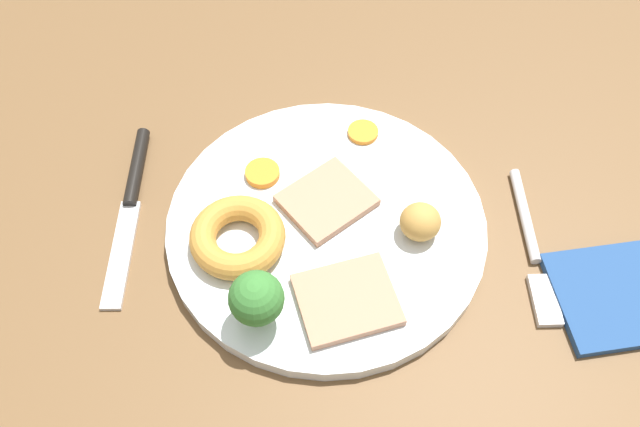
{
  "coord_description": "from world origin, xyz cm",
  "views": [
    {
      "loc": [
        -0.41,
        33.37,
        50.95
      ],
      "look_at": [
        0.13,
        2.69,
        6.0
      ],
      "focal_mm": 36.36,
      "sensor_mm": 36.0,
      "label": 1
    }
  ],
  "objects_px": {
    "meat_slice_main": "(317,200)",
    "folded_napkin": "(618,295)",
    "meat_slice_under": "(342,300)",
    "broccoli_floret": "(251,299)",
    "yorkshire_pudding": "(233,237)",
    "knife": "(127,197)",
    "carrot_coin_back": "(258,173)",
    "fork": "(528,248)",
    "dinner_plate": "(320,225)",
    "roast_potato_left": "(415,222)",
    "carrot_coin_front": "(359,132)"
  },
  "relations": [
    {
      "from": "meat_slice_under",
      "to": "carrot_coin_front",
      "type": "bearing_deg",
      "value": -95.25
    },
    {
      "from": "yorkshire_pudding",
      "to": "fork",
      "type": "bearing_deg",
      "value": -178.58
    },
    {
      "from": "fork",
      "to": "folded_napkin",
      "type": "height_order",
      "value": "fork"
    },
    {
      "from": "yorkshire_pudding",
      "to": "carrot_coin_back",
      "type": "height_order",
      "value": "yorkshire_pudding"
    },
    {
      "from": "meat_slice_main",
      "to": "folded_napkin",
      "type": "xyz_separation_m",
      "value": [
        -0.25,
        0.08,
        -0.01
      ]
    },
    {
      "from": "meat_slice_main",
      "to": "folded_napkin",
      "type": "bearing_deg",
      "value": 161.98
    },
    {
      "from": "dinner_plate",
      "to": "carrot_coin_back",
      "type": "distance_m",
      "value": 0.07
    },
    {
      "from": "meat_slice_under",
      "to": "yorkshire_pudding",
      "type": "height_order",
      "value": "yorkshire_pudding"
    },
    {
      "from": "yorkshire_pudding",
      "to": "carrot_coin_front",
      "type": "distance_m",
      "value": 0.16
    },
    {
      "from": "carrot_coin_back",
      "to": "folded_napkin",
      "type": "height_order",
      "value": "carrot_coin_back"
    },
    {
      "from": "dinner_plate",
      "to": "broccoli_floret",
      "type": "bearing_deg",
      "value": 62.04
    },
    {
      "from": "meat_slice_under",
      "to": "broccoli_floret",
      "type": "relative_size",
      "value": 1.37
    },
    {
      "from": "dinner_plate",
      "to": "meat_slice_main",
      "type": "height_order",
      "value": "meat_slice_main"
    },
    {
      "from": "meat_slice_under",
      "to": "yorkshire_pudding",
      "type": "relative_size",
      "value": 0.95
    },
    {
      "from": "roast_potato_left",
      "to": "broccoli_floret",
      "type": "height_order",
      "value": "broccoli_floret"
    },
    {
      "from": "meat_slice_under",
      "to": "carrot_coin_back",
      "type": "relative_size",
      "value": 2.44
    },
    {
      "from": "meat_slice_main",
      "to": "fork",
      "type": "height_order",
      "value": "meat_slice_main"
    },
    {
      "from": "carrot_coin_back",
      "to": "yorkshire_pudding",
      "type": "bearing_deg",
      "value": 78.3
    },
    {
      "from": "meat_slice_main",
      "to": "broccoli_floret",
      "type": "xyz_separation_m",
      "value": [
        0.05,
        0.11,
        0.03
      ]
    },
    {
      "from": "carrot_coin_front",
      "to": "fork",
      "type": "bearing_deg",
      "value": 140.55
    },
    {
      "from": "knife",
      "to": "carrot_coin_front",
      "type": "bearing_deg",
      "value": 107.38
    },
    {
      "from": "carrot_coin_front",
      "to": "roast_potato_left",
      "type": "bearing_deg",
      "value": 112.26
    },
    {
      "from": "dinner_plate",
      "to": "roast_potato_left",
      "type": "bearing_deg",
      "value": 172.55
    },
    {
      "from": "yorkshire_pudding",
      "to": "knife",
      "type": "bearing_deg",
      "value": -27.49
    },
    {
      "from": "broccoli_floret",
      "to": "folded_napkin",
      "type": "relative_size",
      "value": 0.5
    },
    {
      "from": "meat_slice_under",
      "to": "broccoli_floret",
      "type": "height_order",
      "value": "broccoli_floret"
    },
    {
      "from": "meat_slice_under",
      "to": "knife",
      "type": "distance_m",
      "value": 0.22
    },
    {
      "from": "broccoli_floret",
      "to": "fork",
      "type": "relative_size",
      "value": 0.36
    },
    {
      "from": "folded_napkin",
      "to": "knife",
      "type": "bearing_deg",
      "value": -12.19
    },
    {
      "from": "meat_slice_main",
      "to": "broccoli_floret",
      "type": "height_order",
      "value": "broccoli_floret"
    },
    {
      "from": "yorkshire_pudding",
      "to": "folded_napkin",
      "type": "bearing_deg",
      "value": 173.32
    },
    {
      "from": "meat_slice_main",
      "to": "roast_potato_left",
      "type": "bearing_deg",
      "value": 160.85
    },
    {
      "from": "fork",
      "to": "carrot_coin_back",
      "type": "bearing_deg",
      "value": -108.16
    },
    {
      "from": "fork",
      "to": "knife",
      "type": "height_order",
      "value": "knife"
    },
    {
      "from": "fork",
      "to": "knife",
      "type": "distance_m",
      "value": 0.35
    },
    {
      "from": "dinner_plate",
      "to": "meat_slice_under",
      "type": "relative_size",
      "value": 3.63
    },
    {
      "from": "fork",
      "to": "folded_napkin",
      "type": "relative_size",
      "value": 1.39
    },
    {
      "from": "meat_slice_main",
      "to": "carrot_coin_back",
      "type": "relative_size",
      "value": 2.27
    },
    {
      "from": "dinner_plate",
      "to": "folded_napkin",
      "type": "relative_size",
      "value": 2.49
    },
    {
      "from": "carrot_coin_front",
      "to": "folded_napkin",
      "type": "height_order",
      "value": "carrot_coin_front"
    },
    {
      "from": "roast_potato_left",
      "to": "carrot_coin_back",
      "type": "height_order",
      "value": "roast_potato_left"
    },
    {
      "from": "meat_slice_main",
      "to": "carrot_coin_front",
      "type": "relative_size",
      "value": 2.46
    },
    {
      "from": "meat_slice_main",
      "to": "roast_potato_left",
      "type": "xyz_separation_m",
      "value": [
        -0.08,
        0.03,
        0.01
      ]
    },
    {
      "from": "roast_potato_left",
      "to": "fork",
      "type": "relative_size",
      "value": 0.22
    },
    {
      "from": "dinner_plate",
      "to": "knife",
      "type": "height_order",
      "value": "dinner_plate"
    },
    {
      "from": "yorkshire_pudding",
      "to": "meat_slice_under",
      "type": "bearing_deg",
      "value": 149.82
    },
    {
      "from": "folded_napkin",
      "to": "carrot_coin_back",
      "type": "bearing_deg",
      "value": -20.08
    },
    {
      "from": "dinner_plate",
      "to": "carrot_coin_back",
      "type": "xyz_separation_m",
      "value": [
        0.06,
        -0.05,
        0.01
      ]
    },
    {
      "from": "dinner_plate",
      "to": "folded_napkin",
      "type": "xyz_separation_m",
      "value": [
        -0.24,
        0.06,
        -0.0
      ]
    },
    {
      "from": "dinner_plate",
      "to": "fork",
      "type": "bearing_deg",
      "value": 173.92
    }
  ]
}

